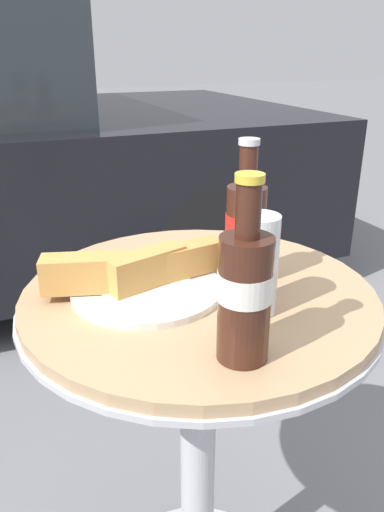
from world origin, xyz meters
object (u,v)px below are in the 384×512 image
Objects in this scene: bistro_table at (198,396)px; cola_bottle_right at (245,228)px; cola_bottle_left at (245,291)px; lunch_plate_near at (141,277)px; drinking_glass at (256,269)px.

cola_bottle_right is at bearing 0.80° from bistro_table.
cola_bottle_left is at bearing -118.55° from cola_bottle_right.
cola_bottle_right is 0.78× the size of lunch_plate_near.
drinking_glass is at bearing -108.81° from cola_bottle_right.
lunch_plate_near reaches higher than bistro_table.
cola_bottle_right is 0.11m from drinking_glass.
cola_bottle_left is at bearing -126.77° from drinking_glass.
cola_bottle_right reaches higher than lunch_plate_near.
cola_bottle_left and cola_bottle_right have the same top height.
bistro_table is 0.34m from cola_bottle_right.
cola_bottle_right is (0.09, 0.00, 0.32)m from bistro_table.
cola_bottle_left is 0.78× the size of lunch_plate_near.
drinking_glass is (0.05, -0.10, 0.30)m from bistro_table.
lunch_plate_near is at bearing 136.98° from drinking_glass.
cola_bottle_left is 0.24m from cola_bottle_right.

